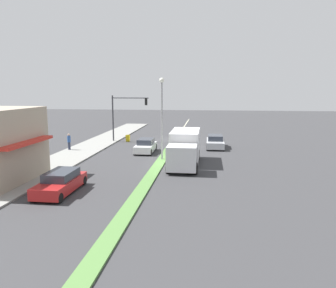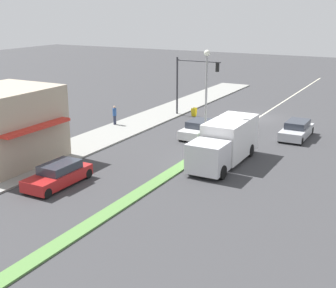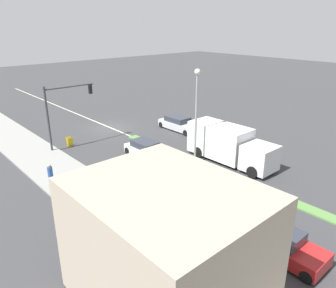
# 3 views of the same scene
# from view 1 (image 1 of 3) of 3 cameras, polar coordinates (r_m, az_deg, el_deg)

# --- Properties ---
(ground_plane) EXTENTS (160.00, 160.00, 0.00)m
(ground_plane) POSITION_cam_1_polar(r_m,az_deg,el_deg) (25.04, -2.80, -5.42)
(ground_plane) COLOR #38383A
(sidewalk_right) EXTENTS (4.00, 73.00, 0.12)m
(sidewalk_right) POSITION_cam_1_polar(r_m,az_deg,el_deg) (27.53, -21.84, -4.60)
(sidewalk_right) COLOR gray
(sidewalk_right) RESTS_ON ground
(median_strip) EXTENTS (0.90, 46.00, 0.10)m
(median_strip) POSITION_cam_1_polar(r_m,az_deg,el_deg) (16.68, -8.18, -13.12)
(median_strip) COLOR #568442
(median_strip) RESTS_ON ground
(lane_marking_center) EXTENTS (0.16, 60.00, 0.01)m
(lane_marking_center) POSITION_cam_1_polar(r_m,az_deg,el_deg) (42.53, 1.31, 0.77)
(lane_marking_center) COLOR beige
(lane_marking_center) RESTS_ON ground
(traffic_signal_main) EXTENTS (4.59, 0.34, 5.60)m
(traffic_signal_main) POSITION_cam_1_polar(r_m,az_deg,el_deg) (40.75, -7.67, 5.82)
(traffic_signal_main) COLOR #333338
(traffic_signal_main) RESTS_ON sidewalk_right
(street_lamp) EXTENTS (0.44, 0.44, 7.37)m
(street_lamp) POSITION_cam_1_polar(r_m,az_deg,el_deg) (29.62, -1.08, 6.26)
(street_lamp) COLOR gray
(street_lamp) RESTS_ON median_strip
(pedestrian) EXTENTS (0.34, 0.34, 1.71)m
(pedestrian) POSITION_cam_1_polar(r_m,az_deg,el_deg) (36.20, -16.86, 0.46)
(pedestrian) COLOR #282D42
(pedestrian) RESTS_ON sidewalk_right
(warning_aframe_sign) EXTENTS (0.45, 0.53, 0.84)m
(warning_aframe_sign) POSITION_cam_1_polar(r_m,az_deg,el_deg) (41.18, -7.02, 1.01)
(warning_aframe_sign) COLOR yellow
(warning_aframe_sign) RESTS_ON ground
(delivery_truck) EXTENTS (2.44, 7.50, 2.87)m
(delivery_truck) POSITION_cam_1_polar(r_m,az_deg,el_deg) (28.23, 2.92, -0.67)
(delivery_truck) COLOR silver
(delivery_truck) RESTS_ON ground
(van_white) EXTENTS (1.77, 4.04, 1.40)m
(van_white) POSITION_cam_1_polar(r_m,az_deg,el_deg) (33.89, -3.91, -0.35)
(van_white) COLOR silver
(van_white) RESTS_ON ground
(hatchback_red) EXTENTS (1.83, 4.50, 1.36)m
(hatchback_red) POSITION_cam_1_polar(r_m,az_deg,el_deg) (21.81, -18.22, -6.39)
(hatchback_red) COLOR #AD1E1E
(hatchback_red) RESTS_ON ground
(sedan_silver) EXTENTS (1.90, 4.55, 1.40)m
(sedan_silver) POSITION_cam_1_polar(r_m,az_deg,el_deg) (36.89, 8.22, 0.37)
(sedan_silver) COLOR #B7BABF
(sedan_silver) RESTS_ON ground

